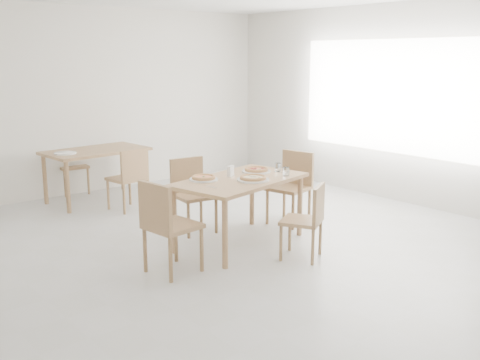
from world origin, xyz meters
TOP-DOWN VIEW (x-y plane):
  - room at (2.98, 0.30)m, footprint 7.28×7.00m
  - main_table at (0.00, 0.08)m, footprint 1.63×1.13m
  - chair_south at (0.25, -0.73)m, footprint 0.53×0.53m
  - chair_north at (-0.12, 0.85)m, footprint 0.48×0.48m
  - chair_west at (-1.11, -0.16)m, footprint 0.50×0.50m
  - chair_east at (1.05, 0.32)m, footprint 0.53×0.53m
  - plate_margherita at (-0.35, 0.27)m, footprint 0.31×0.31m
  - plate_mushroom at (0.05, -0.08)m, footprint 0.35×0.35m
  - plate_pepperoni at (0.37, 0.23)m, footprint 0.33×0.33m
  - pizza_margherita at (-0.35, 0.27)m, footprint 0.33×0.33m
  - pizza_mushroom at (0.05, -0.08)m, footprint 0.34×0.34m
  - pizza_pepperoni at (0.37, 0.23)m, footprint 0.28×0.28m
  - tumbler_a at (0.60, 0.12)m, footprint 0.07×0.07m
  - tumbler_b at (0.50, -0.13)m, footprint 0.07×0.07m
  - napkin_holder at (-0.02, 0.22)m, footprint 0.12×0.10m
  - fork_a at (0.57, 0.04)m, footprint 0.09×0.16m
  - fork_b at (-0.49, -0.03)m, footprint 0.04×0.19m
  - second_table at (-0.37, 2.90)m, footprint 1.48×0.92m
  - chair_back_s at (-0.26, 2.10)m, footprint 0.48×0.48m
  - chair_back_n at (-0.46, 3.61)m, footprint 0.45×0.45m
  - plate_empty at (-0.84, 2.84)m, footprint 0.30×0.30m

SIDE VIEW (x-z plane):
  - chair_south at x=0.25m, z-range 0.06..0.85m
  - chair_back_n at x=-0.46m, z-range 0.07..0.90m
  - chair_back_s at x=-0.26m, z-range 0.07..0.92m
  - chair_north at x=-0.12m, z-range 0.07..0.94m
  - chair_east at x=1.05m, z-range 0.07..0.97m
  - chair_west at x=-1.11m, z-range 0.07..0.99m
  - second_table at x=-0.37m, z-range 0.29..1.04m
  - main_table at x=0.00m, z-range 0.29..1.04m
  - fork_a at x=0.57m, z-range 0.75..0.76m
  - fork_b at x=-0.49m, z-range 0.75..0.76m
  - plate_margherita at x=-0.35m, z-range 0.75..0.77m
  - plate_mushroom at x=0.05m, z-range 0.75..0.77m
  - plate_pepperoni at x=0.37m, z-range 0.75..0.77m
  - plate_empty at x=-0.84m, z-range 0.75..0.77m
  - pizza_margherita at x=-0.35m, z-range 0.76..0.80m
  - pizza_mushroom at x=0.05m, z-range 0.77..0.80m
  - pizza_pepperoni at x=0.37m, z-range 0.77..0.80m
  - tumbler_a at x=0.60m, z-range 0.75..0.84m
  - tumbler_b at x=0.50m, z-range 0.75..0.85m
  - napkin_holder at x=-0.02m, z-range 0.75..0.87m
  - room at x=2.98m, z-range -2.00..5.00m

